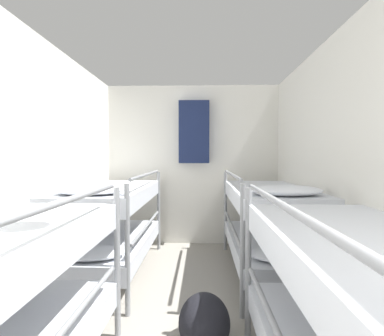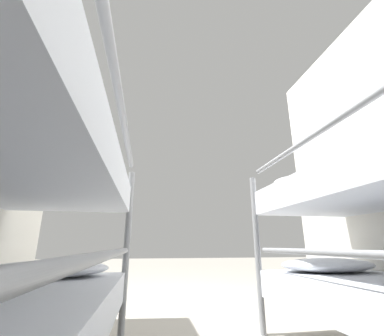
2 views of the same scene
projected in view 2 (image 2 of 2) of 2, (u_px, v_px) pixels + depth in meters
ground_plane at (183, 316)px, 2.19m from camera, size 20.00×20.00×0.00m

